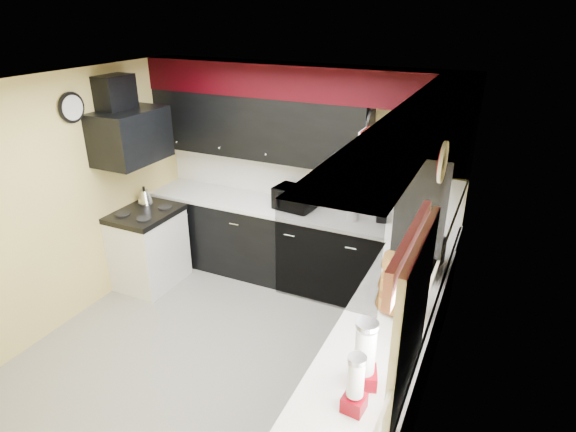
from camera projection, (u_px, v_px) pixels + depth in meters
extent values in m
plane|color=gray|center=(227.00, 354.00, 4.59)|extent=(3.60, 3.60, 0.00)
cube|color=#E0C666|center=(304.00, 174.00, 5.57)|extent=(3.60, 0.06, 2.50)
cube|color=#E0C666|center=(436.00, 285.00, 3.39)|extent=(0.06, 3.60, 2.50)
cube|color=#E0C666|center=(66.00, 203.00, 4.78)|extent=(0.06, 3.60, 2.50)
cube|color=white|center=(210.00, 87.00, 3.58)|extent=(3.60, 3.60, 0.06)
cube|color=black|center=(293.00, 246.00, 5.65)|extent=(3.60, 0.60, 0.90)
cube|color=black|center=(375.00, 387.00, 3.58)|extent=(0.60, 3.00, 0.90)
cube|color=white|center=(293.00, 210.00, 5.46)|extent=(3.62, 0.64, 0.04)
cube|color=white|center=(380.00, 336.00, 3.39)|extent=(0.64, 3.02, 0.04)
cube|color=white|center=(303.00, 180.00, 5.59)|extent=(3.60, 0.02, 0.50)
cube|color=white|center=(434.00, 292.00, 3.41)|extent=(0.02, 3.60, 0.50)
cube|color=black|center=(257.00, 126.00, 5.40)|extent=(2.60, 0.35, 0.70)
cube|color=black|center=(441.00, 171.00, 3.98)|extent=(0.35, 1.80, 0.70)
cube|color=black|center=(298.00, 81.00, 4.99)|extent=(3.60, 0.36, 0.35)
cube|color=black|center=(423.00, 139.00, 2.87)|extent=(0.36, 3.24, 0.35)
cube|color=white|center=(149.00, 250.00, 5.62)|extent=(0.60, 0.75, 0.86)
cube|color=black|center=(145.00, 214.00, 5.43)|extent=(0.62, 0.77, 0.06)
cube|color=black|center=(131.00, 136.00, 5.09)|extent=(0.50, 0.78, 0.55)
cube|color=black|center=(115.00, 95.00, 4.97)|extent=(0.24, 0.40, 0.40)
cube|color=red|center=(409.00, 250.00, 2.38)|extent=(0.04, 0.88, 0.20)
cube|color=white|center=(363.00, 147.00, 4.61)|extent=(0.03, 0.26, 0.35)
imported|color=black|center=(294.00, 198.00, 5.39)|extent=(0.47, 0.41, 0.25)
imported|color=black|center=(418.00, 255.00, 4.17)|extent=(0.41, 0.52, 0.26)
cylinder|color=silver|center=(353.00, 214.00, 5.12)|extent=(0.15, 0.15, 0.14)
cube|color=black|center=(382.00, 211.00, 5.06)|extent=(0.14, 0.17, 0.24)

